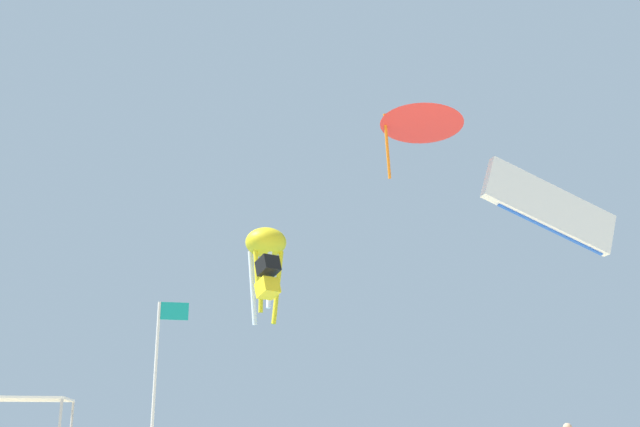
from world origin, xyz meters
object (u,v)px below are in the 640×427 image
Objects in this scene: kite_parafoil_white at (550,208)px; kite_octopus_yellow at (266,247)px; kite_box_black at (268,277)px; kite_delta_red at (421,118)px; canopy_tent at (5,403)px; banner_flag at (158,389)px.

kite_parafoil_white is 20.22m from kite_octopus_yellow.
kite_octopus_yellow is at bearing -121.26° from kite_box_black.
kite_delta_red is at bearing 158.95° from kite_parafoil_white.
banner_flag is at bearing -59.08° from canopy_tent.
kite_octopus_yellow is at bearing 78.24° from banner_flag.
kite_delta_red is at bearing 48.16° from banner_flag.
banner_flag is 18.45m from kite_parafoil_white.
kite_box_black reaches higher than canopy_tent.
kite_box_black reaches higher than banner_flag.
kite_box_black is (-4.77, 8.82, -4.88)m from kite_delta_red.
kite_parafoil_white reaches higher than banner_flag.
kite_box_black is (4.80, 19.51, 6.20)m from banner_flag.
canopy_tent is 25.19m from kite_octopus_yellow.
banner_flag is 29.92m from kite_octopus_yellow.
banner_flag is 1.98× the size of kite_box_black.
kite_box_black is at bearing 55.79° from canopy_tent.
kite_octopus_yellow reaches higher than canopy_tent.
kite_delta_red is at bearing 16.72° from canopy_tent.
kite_delta_red is (-4.52, 1.24, 3.81)m from kite_parafoil_white.
canopy_tent is 0.57× the size of kite_octopus_yellow.
kite_parafoil_white is at bearing 12.88° from kite_delta_red.
kite_delta_red is at bearing 93.92° from kite_box_black.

